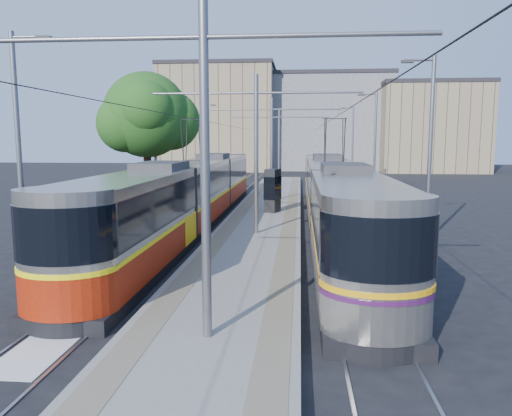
# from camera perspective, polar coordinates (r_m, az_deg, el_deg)

# --- Properties ---
(ground) EXTENTS (160.00, 160.00, 0.00)m
(ground) POSITION_cam_1_polar(r_m,az_deg,el_deg) (14.93, -2.70, -9.67)
(ground) COLOR black
(ground) RESTS_ON ground
(platform) EXTENTS (4.00, 50.00, 0.30)m
(platform) POSITION_cam_1_polar(r_m,az_deg,el_deg) (31.47, 1.45, -0.09)
(platform) COLOR gray
(platform) RESTS_ON ground
(tactile_strip_left) EXTENTS (0.70, 50.00, 0.01)m
(tactile_strip_left) POSITION_cam_1_polar(r_m,az_deg,el_deg) (31.57, -1.17, 0.22)
(tactile_strip_left) COLOR gray
(tactile_strip_left) RESTS_ON platform
(tactile_strip_right) EXTENTS (0.70, 50.00, 0.01)m
(tactile_strip_right) POSITION_cam_1_polar(r_m,az_deg,el_deg) (31.39, 4.10, 0.16)
(tactile_strip_right) COLOR gray
(tactile_strip_right) RESTS_ON platform
(rails) EXTENTS (8.71, 70.00, 0.03)m
(rails) POSITION_cam_1_polar(r_m,az_deg,el_deg) (31.49, 1.45, -0.34)
(rails) COLOR gray
(rails) RESTS_ON ground
(track_arrow) EXTENTS (1.20, 5.00, 0.01)m
(track_arrow) POSITION_cam_1_polar(r_m,az_deg,el_deg) (13.20, -20.65, -12.55)
(track_arrow) COLOR silver
(track_arrow) RESTS_ON ground
(tram_left) EXTENTS (2.43, 30.70, 5.50)m
(tram_left) POSITION_cam_1_polar(r_m,az_deg,el_deg) (26.37, -7.12, 1.72)
(tram_left) COLOR black
(tram_left) RESTS_ON ground
(tram_right) EXTENTS (2.43, 30.49, 5.50)m
(tram_right) POSITION_cam_1_polar(r_m,az_deg,el_deg) (25.01, 8.82, 1.70)
(tram_right) COLOR black
(tram_right) RESTS_ON ground
(catenary) EXTENTS (9.20, 70.00, 7.00)m
(catenary) POSITION_cam_1_polar(r_m,az_deg,el_deg) (28.33, 1.12, 7.90)
(catenary) COLOR slate
(catenary) RESTS_ON platform
(street_lamps) EXTENTS (15.18, 38.22, 8.00)m
(street_lamps) POSITION_cam_1_polar(r_m,az_deg,el_deg) (35.16, 1.89, 7.33)
(street_lamps) COLOR slate
(street_lamps) RESTS_ON ground
(shelter) EXTENTS (1.00, 1.28, 2.50)m
(shelter) POSITION_cam_1_polar(r_m,az_deg,el_deg) (28.97, 1.91, 2.12)
(shelter) COLOR black
(shelter) RESTS_ON platform
(tree) EXTENTS (6.06, 5.60, 8.81)m
(tree) POSITION_cam_1_polar(r_m,az_deg,el_deg) (33.64, -11.73, 10.17)
(tree) COLOR #382314
(tree) RESTS_ON ground
(building_left) EXTENTS (16.32, 12.24, 15.19)m
(building_left) POSITION_cam_1_polar(r_m,az_deg,el_deg) (75.13, -4.18, 10.19)
(building_left) COLOR gray
(building_left) RESTS_ON ground
(building_centre) EXTENTS (18.36, 14.28, 14.08)m
(building_centre) POSITION_cam_1_polar(r_m,az_deg,el_deg) (78.25, 8.12, 9.63)
(building_centre) COLOR gray
(building_centre) RESTS_ON ground
(building_right) EXTENTS (14.28, 10.20, 12.27)m
(building_right) POSITION_cam_1_polar(r_m,az_deg,el_deg) (74.35, 19.32, 8.68)
(building_right) COLOR gray
(building_right) RESTS_ON ground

